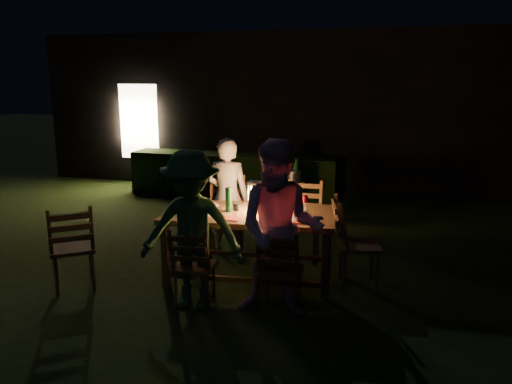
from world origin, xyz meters
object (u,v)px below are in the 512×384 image
(chair_near_left, at_px, (194,280))
(bottle_bucket_a, at_px, (288,174))
(dining_table, at_px, (250,219))
(lantern, at_px, (255,198))
(chair_near_right, at_px, (280,285))
(chair_far_right, at_px, (302,235))
(person_opp_left, at_px, (191,231))
(chair_end, at_px, (357,259))
(person_opp_right, at_px, (280,229))
(bottle_table, at_px, (228,200))
(person_house_side, at_px, (227,196))
(bottle_bucket_b, at_px, (296,174))
(side_table, at_px, (292,188))
(chair_spare, at_px, (74,262))
(ice_bucket, at_px, (292,177))
(chair_far_left, at_px, (227,230))

(chair_near_left, height_order, bottle_bucket_a, bottle_bucket_a)
(dining_table, relative_size, lantern, 5.83)
(dining_table, height_order, chair_near_right, chair_near_right)
(chair_far_right, height_order, person_opp_left, person_opp_left)
(chair_end, xyz_separation_m, person_opp_left, (-1.58, -1.00, 0.50))
(chair_end, distance_m, person_opp_right, 1.26)
(bottle_table, bearing_deg, bottle_bucket_a, 84.99)
(person_house_side, bearing_deg, bottle_bucket_b, -116.50)
(person_opp_left, height_order, side_table, person_opp_left)
(chair_near_right, height_order, chair_end, chair_end)
(lantern, bearing_deg, chair_far_right, 61.53)
(chair_spare, bearing_deg, ice_bucket, 22.59)
(side_table, bearing_deg, chair_near_left, -96.66)
(chair_end, bearing_deg, chair_far_right, -144.85)
(dining_table, xyz_separation_m, chair_spare, (-1.81, -0.82, -0.42))
(lantern, distance_m, side_table, 2.32)
(chair_near_right, xyz_separation_m, bottle_bucket_b, (-0.48, 3.09, 0.53))
(side_table, relative_size, ice_bucket, 2.18)
(dining_table, xyz_separation_m, lantern, (0.04, 0.06, 0.24))
(chair_far_left, distance_m, bottle_bucket_b, 1.83)
(chair_near_right, bearing_deg, person_house_side, 123.70)
(lantern, bearing_deg, ice_bucket, 90.97)
(dining_table, bearing_deg, person_house_side, 118.76)
(lantern, height_order, bottle_bucket_b, lantern)
(chair_near_right, relative_size, chair_end, 0.88)
(ice_bucket, bearing_deg, bottle_bucket_b, 38.66)
(person_house_side, height_order, lantern, person_house_side)
(chair_far_right, distance_m, bottle_bucket_b, 1.68)
(person_opp_right, bearing_deg, dining_table, 118.76)
(chair_spare, relative_size, person_opp_left, 0.63)
(chair_far_right, bearing_deg, lantern, 58.77)
(dining_table, distance_m, lantern, 0.25)
(bottle_bucket_b, bearing_deg, chair_near_right, -81.27)
(chair_far_right, bearing_deg, chair_near_right, 89.75)
(chair_near_right, bearing_deg, chair_far_right, 90.40)
(chair_near_left, height_order, ice_bucket, chair_near_left)
(person_opp_right, bearing_deg, chair_near_right, 91.60)
(person_opp_right, distance_m, person_opp_left, 0.90)
(person_house_side, xyz_separation_m, bottle_bucket_b, (0.59, 1.61, 0.03))
(chair_end, height_order, ice_bucket, chair_end)
(chair_end, distance_m, person_house_side, 1.93)
(chair_far_right, bearing_deg, person_house_side, 0.79)
(dining_table, xyz_separation_m, person_opp_left, (-0.36, -0.86, 0.09))
(chair_near_right, relative_size, person_opp_right, 0.53)
(chair_spare, relative_size, side_table, 1.58)
(side_table, bearing_deg, person_house_side, -109.03)
(chair_near_right, distance_m, chair_far_left, 1.79)
(dining_table, bearing_deg, ice_bucket, 83.54)
(bottle_table, distance_m, ice_bucket, 2.39)
(bottle_table, bearing_deg, chair_end, 6.24)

